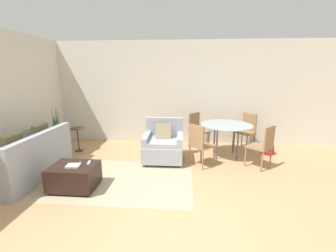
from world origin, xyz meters
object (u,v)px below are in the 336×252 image
object	(u,v)px
dining_chair_near_right	(263,144)
dining_chair_far_right	(247,129)
couch	(26,161)
side_table	(78,135)
tv_remote_primary	(80,162)
potted_plant_small	(268,147)
dining_chair_near_left	(200,143)
ottoman	(74,176)
dining_table	(226,128)
book_stack	(73,166)
dining_chair_far_left	(197,128)
potted_plant	(58,141)
tv_remote_secondary	(89,163)
armchair	(163,145)

from	to	relation	value
dining_chair_near_right	dining_chair_far_right	size ratio (longest dim) A/B	1.00
couch	side_table	bearing A→B (deg)	77.48
side_table	tv_remote_primary	bearing A→B (deg)	-62.60
potted_plant_small	dining_chair_near_left	bearing A→B (deg)	-152.75
ottoman	dining_table	size ratio (longest dim) A/B	0.63
couch	dining_table	size ratio (longest dim) A/B	1.55
book_stack	dining_chair_near_right	world-z (taller)	dining_chair_near_right
book_stack	dining_chair_far_left	distance (m)	3.24
dining_chair_near_right	dining_table	bearing A→B (deg)	135.00
book_stack	dining_chair_far_right	xyz separation A→B (m)	(3.40, 2.44, 0.08)
dining_table	potted_plant_small	xyz separation A→B (m)	(1.06, 0.23, -0.51)
ottoman	dining_chair_far_right	world-z (taller)	dining_chair_far_right
book_stack	dining_table	distance (m)	3.31
book_stack	potted_plant	size ratio (longest dim) A/B	0.19
tv_remote_secondary	dining_chair_far_right	size ratio (longest dim) A/B	0.19
couch	side_table	distance (m)	1.48
side_table	dining_chair_far_left	distance (m)	3.01
ottoman	dining_table	xyz separation A→B (m)	(2.79, 1.76, 0.46)
tv_remote_primary	dining_table	distance (m)	3.18
tv_remote_secondary	dining_table	bearing A→B (deg)	32.42
book_stack	dining_chair_far_left	world-z (taller)	dining_chair_far_left
potted_plant	dining_table	world-z (taller)	potted_plant
ottoman	dining_chair_far_left	distance (m)	3.23
dining_chair_far_right	potted_plant_small	distance (m)	0.67
side_table	dining_table	distance (m)	3.60
armchair	dining_table	xyz separation A→B (m)	(1.42, 0.36, 0.33)
armchair	dining_chair_far_left	world-z (taller)	armchair
armchair	ottoman	bearing A→B (deg)	-134.34
couch	side_table	xyz separation A→B (m)	(0.32, 1.44, 0.10)
potted_plant	dining_chair_near_right	bearing A→B (deg)	-8.30
tv_remote_secondary	dining_table	distance (m)	3.06
dining_chair_near_right	dining_chair_far_left	distance (m)	1.81
dining_chair_far_left	dining_chair_far_right	distance (m)	1.28
tv_remote_secondary	dining_chair_far_left	xyz separation A→B (m)	(1.93, 2.28, 0.09)
couch	potted_plant_small	xyz separation A→B (m)	(4.97, 1.63, -0.13)
ottoman	dining_chair_near_right	xyz separation A→B (m)	(3.43, 1.12, 0.29)
dining_table	dining_chair_far_left	distance (m)	0.92
dining_chair_far_right	potted_plant_small	xyz separation A→B (m)	(0.42, -0.41, -0.34)
book_stack	side_table	bearing A→B (deg)	114.15
potted_plant	side_table	size ratio (longest dim) A/B	2.00
couch	dining_chair_near_right	xyz separation A→B (m)	(4.55, 0.75, 0.21)
couch	dining_chair_near_right	distance (m)	4.62
tv_remote_secondary	dining_chair_near_left	world-z (taller)	dining_chair_near_left
side_table	potted_plant_small	xyz separation A→B (m)	(4.65, 0.19, -0.24)
side_table	dining_chair_far_left	size ratio (longest dim) A/B	0.67
dining_chair_near_right	couch	bearing A→B (deg)	-170.60
tv_remote_secondary	potted_plant_small	bearing A→B (deg)	27.23
dining_chair_far_left	tv_remote_secondary	bearing A→B (deg)	-130.35
tv_remote_primary	dining_chair_near_right	xyz separation A→B (m)	(3.36, 0.99, 0.09)
dining_table	dining_chair_near_right	world-z (taller)	dining_chair_near_right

